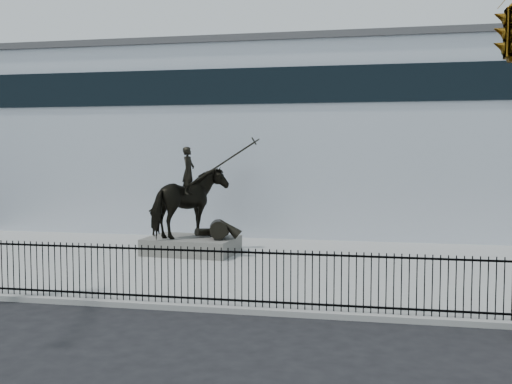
# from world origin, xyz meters

# --- Properties ---
(ground) EXTENTS (120.00, 120.00, 0.00)m
(ground) POSITION_xyz_m (0.00, 0.00, 0.00)
(ground) COLOR black
(ground) RESTS_ON ground
(plaza) EXTENTS (30.00, 12.00, 0.15)m
(plaza) POSITION_xyz_m (0.00, 7.00, 0.07)
(plaza) COLOR #979795
(plaza) RESTS_ON ground
(building) EXTENTS (44.00, 14.00, 9.00)m
(building) POSITION_xyz_m (0.00, 20.00, 4.50)
(building) COLOR silver
(building) RESTS_ON ground
(picket_fence) EXTENTS (22.10, 0.10, 1.50)m
(picket_fence) POSITION_xyz_m (0.00, 1.25, 0.90)
(picket_fence) COLOR black
(picket_fence) RESTS_ON plaza
(statue_plinth) EXTENTS (3.54, 2.58, 0.63)m
(statue_plinth) POSITION_xyz_m (-3.12, 8.49, 0.47)
(statue_plinth) COLOR #53514C
(statue_plinth) RESTS_ON plaza
(equestrian_statue) EXTENTS (4.32, 2.84, 3.67)m
(equestrian_statue) POSITION_xyz_m (-3.06, 8.49, 2.11)
(equestrian_statue) COLOR black
(equestrian_statue) RESTS_ON statue_plinth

